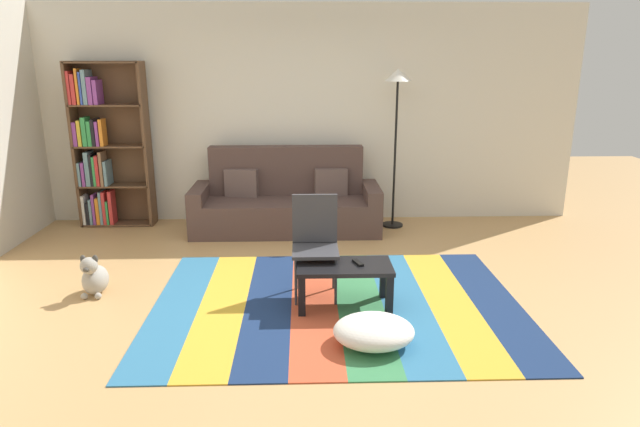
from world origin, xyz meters
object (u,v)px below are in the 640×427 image
(couch, at_px, (286,203))
(folding_chair, at_px, (315,237))
(dog, at_px, (94,277))
(tv_remote, at_px, (358,263))
(coffee_table, at_px, (344,273))
(bookshelf, at_px, (103,149))
(pouf, at_px, (374,331))
(standing_lamp, at_px, (397,96))

(couch, relative_size, folding_chair, 2.51)
(couch, height_order, dog, couch)
(tv_remote, bearing_deg, dog, 153.54)
(coffee_table, bearing_deg, dog, 171.61)
(bookshelf, distance_m, dog, 2.39)
(coffee_table, xyz_separation_m, pouf, (0.17, -0.66, -0.20))
(coffee_table, distance_m, dog, 2.25)
(bookshelf, relative_size, pouf, 3.35)
(coffee_table, bearing_deg, bookshelf, 138.31)
(bookshelf, height_order, dog, bookshelf)
(pouf, xyz_separation_m, folding_chair, (-0.41, 0.94, 0.42))
(couch, xyz_separation_m, bookshelf, (-2.26, 0.28, 0.63))
(couch, xyz_separation_m, coffee_table, (0.55, -2.22, -0.02))
(standing_lamp, distance_m, folding_chair, 2.52)
(folding_chair, bearing_deg, coffee_table, -1.54)
(coffee_table, distance_m, folding_chair, 0.43)
(dog, xyz_separation_m, tv_remote, (2.33, -0.31, 0.23))
(dog, distance_m, folding_chair, 2.02)
(dog, height_order, folding_chair, folding_chair)
(bookshelf, distance_m, tv_remote, 3.88)
(couch, bearing_deg, tv_remote, -73.18)
(bookshelf, distance_m, pouf, 4.43)
(coffee_table, relative_size, dog, 2.01)
(standing_lamp, bearing_deg, tv_remote, -106.29)
(tv_remote, relative_size, folding_chair, 0.17)
(bookshelf, distance_m, coffee_table, 3.82)
(pouf, bearing_deg, tv_remote, 94.61)
(dog, relative_size, folding_chair, 0.44)
(tv_remote, bearing_deg, pouf, -104.26)
(pouf, bearing_deg, couch, 104.03)
(couch, distance_m, tv_remote, 2.30)
(coffee_table, bearing_deg, couch, 103.93)
(coffee_table, height_order, pouf, coffee_table)
(couch, relative_size, bookshelf, 1.12)
(couch, xyz_separation_m, dog, (-1.67, -1.89, -0.18))
(coffee_table, distance_m, pouf, 0.71)
(couch, height_order, standing_lamp, standing_lamp)
(pouf, height_order, tv_remote, tv_remote)
(pouf, bearing_deg, coffee_table, 104.36)
(coffee_table, relative_size, tv_remote, 5.33)
(bookshelf, bearing_deg, tv_remote, -40.37)
(bookshelf, height_order, pouf, bookshelf)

